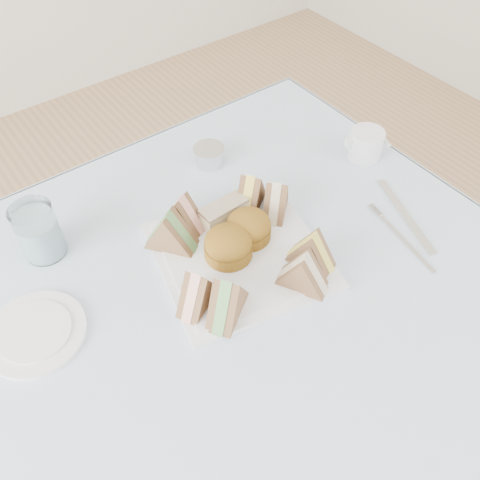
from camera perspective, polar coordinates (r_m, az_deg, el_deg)
floor at (r=1.54m, az=0.95°, el=-23.00°), size 4.00×4.00×0.00m
table at (r=1.20m, az=1.18°, el=-17.40°), size 0.90×0.90×0.74m
tablecloth at (r=0.87m, az=1.57°, el=-7.36°), size 1.02×1.02×0.01m
serving_plate at (r=0.92m, az=0.00°, el=-1.81°), size 0.34×0.34×0.01m
sandwich_fl_a at (r=0.83m, az=-4.77°, el=-5.49°), size 0.10×0.07×0.08m
sandwich_fl_b at (r=0.81m, az=-1.46°, el=-6.42°), size 0.10×0.09×0.08m
sandwich_fr_a at (r=0.89m, az=8.07°, el=-0.98°), size 0.07×0.10×0.08m
sandwich_fr_b at (r=0.85m, az=7.15°, el=-3.39°), size 0.08×0.10×0.08m
sandwich_bl_a at (r=0.91m, az=-7.86°, el=1.16°), size 0.09×0.10×0.09m
sandwich_bl_b at (r=0.94m, az=-6.46°, el=3.15°), size 0.07×0.10×0.08m
sandwich_br_a at (r=0.97m, az=4.07°, el=4.72°), size 0.09×0.09×0.08m
sandwich_br_b at (r=0.98m, az=1.21°, el=5.50°), size 0.09×0.08×0.08m
scone_left at (r=0.89m, az=-1.33°, el=-0.54°), size 0.11×0.11×0.06m
scone_right at (r=0.93m, az=0.97°, el=1.47°), size 0.09×0.09×0.06m
pastry_slice at (r=0.96m, az=-1.83°, el=3.03°), size 0.09×0.04×0.04m
side_plate at (r=0.90m, az=-21.96°, el=-9.67°), size 0.20×0.20×0.01m
water_glass at (r=0.97m, az=-21.69°, el=0.91°), size 0.09×0.09×0.11m
tea_strainer at (r=1.11m, az=-3.49°, el=9.33°), size 0.07×0.07×0.04m
knife at (r=1.05m, az=18.06°, el=2.64°), size 0.09×0.20×0.00m
fork at (r=1.00m, az=18.16°, el=-0.34°), size 0.04×0.16×0.00m
creamer_jug at (r=1.15m, az=13.95°, el=10.39°), size 0.09×0.09×0.06m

